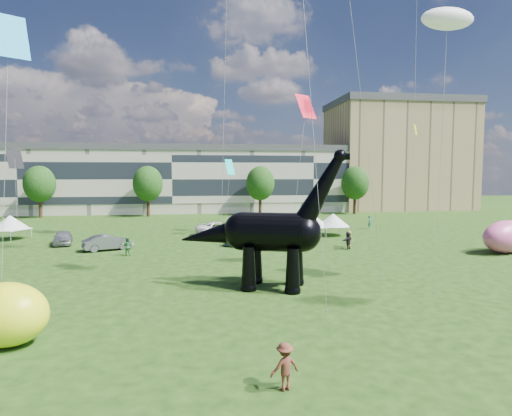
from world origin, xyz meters
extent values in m
plane|color=#16330C|center=(0.00, 0.00, 0.00)|extent=(220.00, 220.00, 0.00)
cube|color=beige|center=(-8.00, 62.00, 6.00)|extent=(78.00, 11.00, 12.00)
cube|color=tan|center=(40.00, 65.00, 11.00)|extent=(28.00, 18.00, 22.00)
cylinder|color=#382314|center=(-30.00, 53.00, 1.60)|extent=(0.56, 0.56, 3.20)
ellipsoid|color=#14380F|center=(-30.00, 53.00, 6.32)|extent=(5.20, 5.20, 6.24)
cylinder|color=#382314|center=(-12.00, 53.00, 1.60)|extent=(0.56, 0.56, 3.20)
ellipsoid|color=#14380F|center=(-12.00, 53.00, 6.32)|extent=(5.20, 5.20, 6.24)
cylinder|color=#382314|center=(8.00, 53.00, 1.60)|extent=(0.56, 0.56, 3.20)
ellipsoid|color=#14380F|center=(8.00, 53.00, 6.32)|extent=(5.20, 5.20, 6.24)
cylinder|color=#382314|center=(26.00, 53.00, 1.60)|extent=(0.56, 0.56, 3.20)
ellipsoid|color=#14380F|center=(26.00, 53.00, 6.32)|extent=(5.20, 5.20, 6.24)
cone|color=black|center=(0.05, 3.13, 1.44)|extent=(1.27, 1.27, 2.88)
sphere|color=black|center=(0.05, 3.13, 0.17)|extent=(1.06, 1.06, 1.06)
cone|color=black|center=(0.76, 5.12, 1.44)|extent=(1.27, 1.27, 2.88)
sphere|color=black|center=(0.76, 5.12, 0.17)|extent=(1.06, 1.06, 1.06)
cone|color=black|center=(2.76, 2.15, 1.44)|extent=(1.27, 1.27, 2.88)
sphere|color=black|center=(2.76, 2.15, 0.17)|extent=(1.06, 1.06, 1.06)
cone|color=black|center=(3.48, 4.14, 1.44)|extent=(1.27, 1.27, 2.88)
sphere|color=black|center=(3.48, 4.14, 0.17)|extent=(1.06, 1.06, 1.06)
cylinder|color=black|center=(1.67, 3.67, 3.75)|extent=(4.68, 3.81, 2.59)
sphere|color=black|center=(-0.23, 4.35, 3.75)|extent=(2.59, 2.59, 2.59)
sphere|color=black|center=(3.57, 2.98, 3.75)|extent=(2.50, 2.50, 2.50)
cone|color=black|center=(4.67, 2.58, 6.53)|extent=(3.89, 2.58, 5.09)
sphere|color=black|center=(5.77, 2.19, 8.73)|extent=(0.81, 0.81, 0.81)
cylinder|color=black|center=(6.05, 2.09, 8.69)|extent=(0.78, 0.63, 0.42)
cone|color=black|center=(-2.09, 5.02, 3.43)|extent=(5.46, 3.62, 2.82)
imported|color=#AEADB2|center=(-17.63, 23.65, 0.76)|extent=(2.75, 4.76, 1.52)
imported|color=slate|center=(-12.14, 19.51, 0.77)|extent=(4.96, 3.38, 1.55)
imported|color=white|center=(-0.66, 28.51, 0.81)|extent=(5.99, 2.99, 1.63)
imported|color=#595960|center=(1.74, 21.59, 0.83)|extent=(5.37, 5.98, 1.67)
cube|color=white|center=(10.92, 26.56, 1.05)|extent=(3.59, 3.59, 0.11)
cone|color=white|center=(10.92, 26.56, 1.81)|extent=(4.55, 4.55, 1.43)
cylinder|color=#999999|center=(9.24, 25.69, 0.52)|extent=(0.06, 0.06, 1.05)
cylinder|color=#999999|center=(11.78, 24.88, 0.52)|extent=(0.06, 0.06, 1.05)
cylinder|color=#999999|center=(10.05, 28.23, 0.52)|extent=(0.06, 0.06, 1.05)
cylinder|color=#999999|center=(12.59, 27.42, 0.52)|extent=(0.06, 0.06, 1.05)
cube|color=white|center=(13.19, 26.30, 1.13)|extent=(3.30, 3.30, 0.12)
cone|color=white|center=(13.19, 26.30, 1.95)|extent=(4.18, 4.18, 1.54)
cylinder|color=#999999|center=(11.86, 24.76, 0.56)|extent=(0.06, 0.06, 1.13)
cylinder|color=#999999|center=(14.73, 24.97, 0.56)|extent=(0.06, 0.06, 1.13)
cylinder|color=#999999|center=(11.64, 27.62, 0.56)|extent=(0.06, 0.06, 1.13)
cylinder|color=#999999|center=(14.51, 27.84, 0.56)|extent=(0.06, 0.06, 1.13)
cube|color=silver|center=(-24.66, 28.03, 1.18)|extent=(4.22, 4.22, 0.13)
cone|color=silver|center=(-24.66, 28.03, 2.03)|extent=(5.34, 5.34, 1.61)
cylinder|color=#999999|center=(-23.87, 26.06, 0.59)|extent=(0.06, 0.06, 1.18)
cylinder|color=#999999|center=(-25.44, 30.00, 0.59)|extent=(0.06, 0.06, 1.18)
cylinder|color=#999999|center=(-22.69, 28.82, 0.59)|extent=(0.06, 0.06, 1.18)
ellipsoid|color=pink|center=(26.22, 13.04, 1.57)|extent=(7.01, 5.35, 3.14)
ellipsoid|color=#F2FF1A|center=(-11.62, -4.36, 1.42)|extent=(4.06, 3.34, 2.84)
imported|color=brown|center=(-0.18, -9.79, 0.85)|extent=(1.24, 0.95, 1.70)
imported|color=#2C6F6C|center=(20.28, 32.05, 0.89)|extent=(0.66, 0.76, 1.77)
imported|color=black|center=(11.73, 16.87, 0.88)|extent=(1.58, 1.44, 1.76)
imported|color=#2F7738|center=(-9.75, 16.41, 0.86)|extent=(0.98, 0.85, 1.71)
imported|color=olive|center=(12.21, 18.00, 0.86)|extent=(1.19, 1.27, 1.72)
imported|color=#302791|center=(0.96, 5.86, 0.87)|extent=(0.58, 0.73, 1.75)
plane|color=red|center=(8.94, 23.54, 15.13)|extent=(3.32, 2.74, 2.79)
plane|color=#1596E1|center=(-16.05, 8.32, 17.13)|extent=(3.53, 2.90, 3.21)
plane|color=black|center=(-30.06, 43.67, 9.78)|extent=(2.77, 2.88, 2.90)
plane|color=#0DCFC6|center=(0.78, 29.60, 8.40)|extent=(1.77, 1.89, 1.96)
plane|color=yellow|center=(29.68, 37.81, 14.26)|extent=(1.23, 1.47, 1.58)
ellipsoid|color=white|center=(13.74, 3.86, 18.09)|extent=(3.97, 3.62, 1.46)
camera|label=1|loc=(-3.12, -24.07, 7.64)|focal=30.00mm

